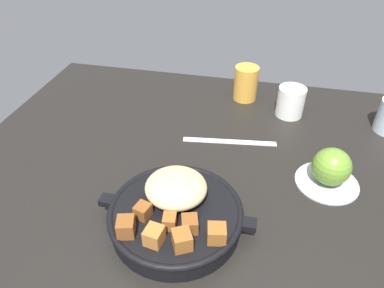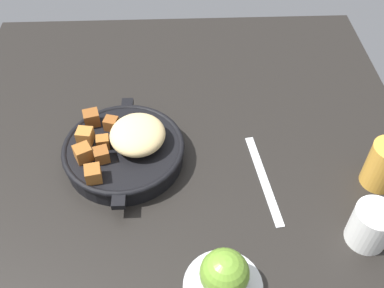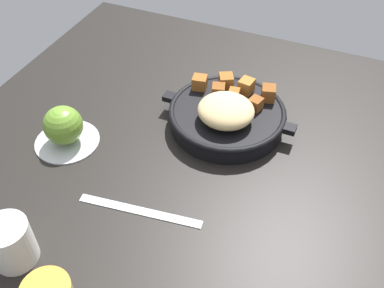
{
  "view_description": "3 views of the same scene",
  "coord_description": "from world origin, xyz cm",
  "px_view_note": "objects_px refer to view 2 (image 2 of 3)",
  "views": [
    {
      "loc": [
        11.82,
        -51.12,
        50.05
      ],
      "look_at": [
        -0.25,
        3.32,
        7.6
      ],
      "focal_mm": 32.92,
      "sensor_mm": 36.0,
      "label": 1
    },
    {
      "loc": [
        58.06,
        -0.29,
        66.26
      ],
      "look_at": [
        -0.18,
        2.01,
        3.73
      ],
      "focal_mm": 41.09,
      "sensor_mm": 36.0,
      "label": 2
    },
    {
      "loc": [
        -20.49,
        55.68,
        61.47
      ],
      "look_at": [
        2.27,
        1.88,
        5.09
      ],
      "focal_mm": 41.88,
      "sensor_mm": 36.0,
      "label": 3
    }
  ],
  "objects_px": {
    "cast_iron_skillet": "(127,148)",
    "butter_knife": "(265,178)",
    "red_apple": "(226,273)",
    "white_creamer_pitcher": "(373,226)"
  },
  "relations": [
    {
      "from": "cast_iron_skillet",
      "to": "red_apple",
      "type": "distance_m",
      "value": 0.32
    },
    {
      "from": "butter_knife",
      "to": "white_creamer_pitcher",
      "type": "height_order",
      "value": "white_creamer_pitcher"
    },
    {
      "from": "red_apple",
      "to": "butter_knife",
      "type": "distance_m",
      "value": 0.24
    },
    {
      "from": "cast_iron_skillet",
      "to": "butter_knife",
      "type": "bearing_deg",
      "value": 76.94
    },
    {
      "from": "cast_iron_skillet",
      "to": "butter_knife",
      "type": "height_order",
      "value": "cast_iron_skillet"
    },
    {
      "from": "red_apple",
      "to": "white_creamer_pitcher",
      "type": "height_order",
      "value": "red_apple"
    },
    {
      "from": "cast_iron_skillet",
      "to": "red_apple",
      "type": "xyz_separation_m",
      "value": [
        0.27,
        0.17,
        0.01
      ]
    },
    {
      "from": "red_apple",
      "to": "butter_knife",
      "type": "height_order",
      "value": "red_apple"
    },
    {
      "from": "white_creamer_pitcher",
      "to": "butter_knife",
      "type": "bearing_deg",
      "value": -131.26
    },
    {
      "from": "cast_iron_skillet",
      "to": "red_apple",
      "type": "height_order",
      "value": "cast_iron_skillet"
    }
  ]
}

